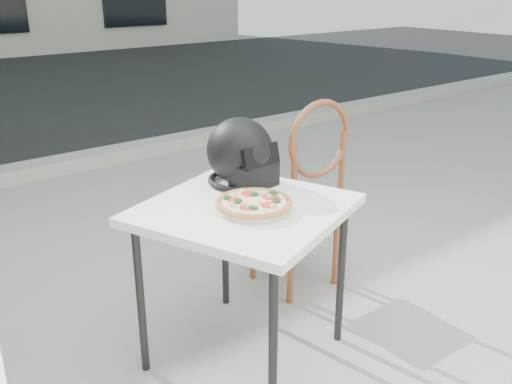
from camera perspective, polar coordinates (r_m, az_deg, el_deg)
ground at (r=2.80m, az=-0.81°, el=-14.53°), size 80.00×80.00×0.00m
curb at (r=5.25m, az=-21.00°, el=2.13°), size 30.00×0.25×0.12m
cafe_table_main at (r=2.38m, az=-1.16°, el=-2.81°), size 1.00×1.00×0.73m
plate at (r=2.31m, az=-0.22°, el=-1.58°), size 0.34×0.34×0.02m
pizza at (r=2.30m, az=-0.22°, el=-1.07°), size 0.39×0.39×0.04m
helmet at (r=2.56m, az=-1.47°, el=3.71°), size 0.33×0.34×0.30m
cafe_chair_main at (r=2.98m, az=4.94°, el=0.58°), size 0.41×0.41×1.07m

